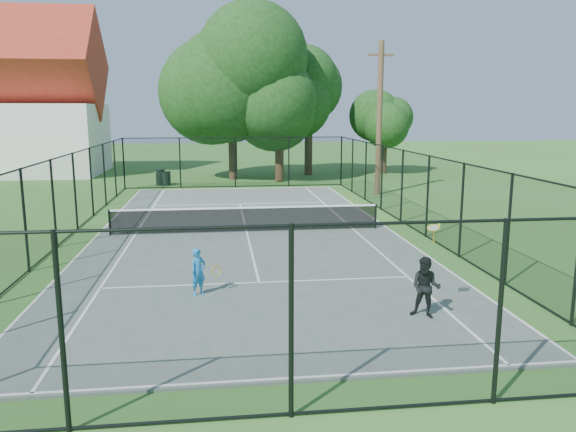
{
  "coord_description": "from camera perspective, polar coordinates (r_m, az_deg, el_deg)",
  "views": [
    {
      "loc": [
        -1.02,
        -20.75,
        4.59
      ],
      "look_at": [
        1.2,
        -3.0,
        1.2
      ],
      "focal_mm": 35.0,
      "sensor_mm": 36.0,
      "label": 1
    }
  ],
  "objects": [
    {
      "name": "tree_far_right",
      "position": [
        41.6,
        9.71,
        8.96
      ],
      "size": [
        4.18,
        4.18,
        5.52
      ],
      "color": "#332114",
      "rests_on": "ground"
    },
    {
      "name": "tree_near_right",
      "position": [
        40.26,
        2.13,
        12.21
      ],
      "size": [
        6.42,
        6.42,
        8.86
      ],
      "color": "#332114",
      "rests_on": "ground"
    },
    {
      "name": "utility_pole",
      "position": [
        30.99,
        9.26,
        9.78
      ],
      "size": [
        1.4,
        0.3,
        8.17
      ],
      "color": "#4C3823",
      "rests_on": "ground"
    },
    {
      "name": "tennis_court",
      "position": [
        21.27,
        -4.22,
        -1.68
      ],
      "size": [
        11.0,
        24.0,
        0.06
      ],
      "primitive_type": "cube",
      "color": "#505E55",
      "rests_on": "ground"
    },
    {
      "name": "trash_bin_left",
      "position": [
        35.6,
        -12.84,
        3.86
      ],
      "size": [
        0.58,
        0.58,
        0.98
      ],
      "color": "black",
      "rests_on": "ground"
    },
    {
      "name": "tree_near_left",
      "position": [
        37.7,
        -5.74,
        12.75
      ],
      "size": [
        7.42,
        7.42,
        9.67
      ],
      "color": "#332114",
      "rests_on": "ground"
    },
    {
      "name": "ground",
      "position": [
        21.28,
        -4.22,
        -1.76
      ],
      "size": [
        120.0,
        120.0,
        0.0
      ],
      "primitive_type": "plane",
      "color": "#396422"
    },
    {
      "name": "player_black",
      "position": [
        12.81,
        13.82,
        -7.03
      ],
      "size": [
        0.88,
        0.89,
        2.02
      ],
      "color": "black",
      "rests_on": "tennis_court"
    },
    {
      "name": "fence",
      "position": [
        21.0,
        -4.28,
        2.24
      ],
      "size": [
        13.1,
        26.1,
        3.0
      ],
      "color": "black",
      "rests_on": "ground"
    },
    {
      "name": "trash_bin_right",
      "position": [
        35.44,
        -12.27,
        3.76
      ],
      "size": [
        0.58,
        0.58,
        0.86
      ],
      "color": "black",
      "rests_on": "ground"
    },
    {
      "name": "player_blue",
      "position": [
        14.11,
        -9.08,
        -5.61
      ],
      "size": [
        0.84,
        0.5,
        1.19
      ],
      "color": "#177DC9",
      "rests_on": "tennis_court"
    },
    {
      "name": "tennis_net",
      "position": [
        21.16,
        -4.24,
        -0.23
      ],
      "size": [
        10.08,
        0.08,
        0.95
      ],
      "color": "black",
      "rests_on": "tennis_court"
    },
    {
      "name": "tree_near_mid",
      "position": [
        36.32,
        -0.89,
        10.58
      ],
      "size": [
        5.58,
        5.58,
        7.3
      ],
      "color": "#332114",
      "rests_on": "ground"
    }
  ]
}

